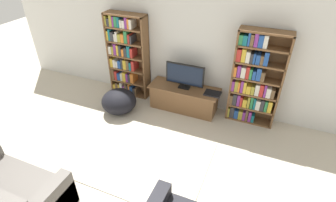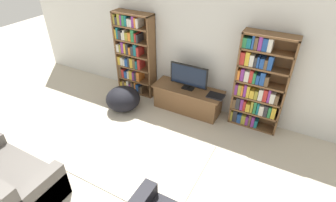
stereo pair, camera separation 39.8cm
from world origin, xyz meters
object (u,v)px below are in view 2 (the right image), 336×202
at_px(bookshelf_right, 258,84).
at_px(laptop, 216,96).
at_px(tv_stand, 188,99).
at_px(beanbag_ottoman, 123,99).
at_px(couch_left_sectional, 6,182).
at_px(television, 189,76).
at_px(bookshelf_left, 134,54).

relative_size(bookshelf_right, laptop, 5.64).
relative_size(tv_stand, beanbag_ottoman, 2.02).
bearing_deg(laptop, beanbag_ottoman, -161.71).
bearing_deg(tv_stand, couch_left_sectional, -112.77).
relative_size(television, couch_left_sectional, 0.54).
relative_size(couch_left_sectional, beanbag_ottoman, 2.05).
bearing_deg(tv_stand, laptop, -1.99).
relative_size(tv_stand, television, 1.84).
height_order(bookshelf_right, laptop, bookshelf_right).
xyz_separation_m(television, couch_left_sectional, (-1.37, -3.26, -0.53)).
xyz_separation_m(bookshelf_right, beanbag_ottoman, (-2.58, -0.78, -0.67)).
distance_m(bookshelf_left, laptop, 2.11).
xyz_separation_m(bookshelf_right, laptop, (-0.72, -0.17, -0.38)).
distance_m(bookshelf_left, tv_stand, 1.60).
xyz_separation_m(bookshelf_left, beanbag_ottoman, (0.20, -0.78, -0.69)).
height_order(bookshelf_left, laptop, bookshelf_left).
distance_m(bookshelf_right, beanbag_ottoman, 2.77).
bearing_deg(tv_stand, bookshelf_right, 6.22).
bearing_deg(beanbag_ottoman, television, 27.03).
relative_size(bookshelf_left, couch_left_sectional, 1.25).
relative_size(bookshelf_left, television, 2.34).
height_order(bookshelf_left, beanbag_ottoman, bookshelf_left).
relative_size(bookshelf_left, bookshelf_right, 1.00).
distance_m(bookshelf_left, television, 1.46).
distance_m(television, couch_left_sectional, 3.57).
bearing_deg(bookshelf_right, tv_stand, -173.78).
bearing_deg(beanbag_ottoman, laptop, 18.29).
bearing_deg(laptop, couch_left_sectional, -121.51).
bearing_deg(television, beanbag_ottoman, -152.97).
height_order(laptop, beanbag_ottoman, laptop).
bearing_deg(bookshelf_right, couch_left_sectional, -128.45).
xyz_separation_m(bookshelf_right, television, (-1.34, -0.15, -0.10)).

